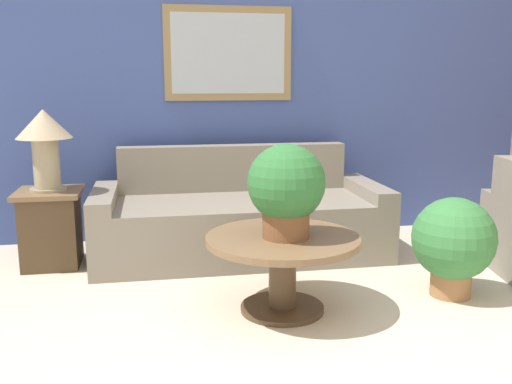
% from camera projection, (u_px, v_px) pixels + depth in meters
% --- Properties ---
extents(wall_back, '(7.30, 0.09, 2.60)m').
position_uv_depth(wall_back, '(239.00, 88.00, 4.96)').
color(wall_back, '#42569E').
rests_on(wall_back, ground_plane).
extents(couch_main, '(2.27, 0.94, 0.84)m').
position_uv_depth(couch_main, '(240.00, 220.00, 4.55)').
color(couch_main, gray).
rests_on(couch_main, ground_plane).
extents(coffee_table, '(0.93, 0.93, 0.47)m').
position_uv_depth(coffee_table, '(283.00, 257.00, 3.42)').
color(coffee_table, '#4C3823').
rests_on(coffee_table, ground_plane).
extents(side_table, '(0.47, 0.47, 0.58)m').
position_uv_depth(side_table, '(51.00, 227.00, 4.27)').
color(side_table, '#4C3823').
rests_on(side_table, ground_plane).
extents(table_lamp, '(0.40, 0.40, 0.60)m').
position_uv_depth(table_lamp, '(44.00, 137.00, 4.13)').
color(table_lamp, tan).
rests_on(table_lamp, side_table).
extents(potted_plant_on_table, '(0.46, 0.46, 0.56)m').
position_uv_depth(potted_plant_on_table, '(287.00, 188.00, 3.31)').
color(potted_plant_on_table, brown).
rests_on(potted_plant_on_table, coffee_table).
extents(potted_plant_floor, '(0.53, 0.53, 0.65)m').
position_uv_depth(potted_plant_floor, '(453.00, 242.00, 3.65)').
color(potted_plant_floor, '#9E6B42').
rests_on(potted_plant_floor, ground_plane).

